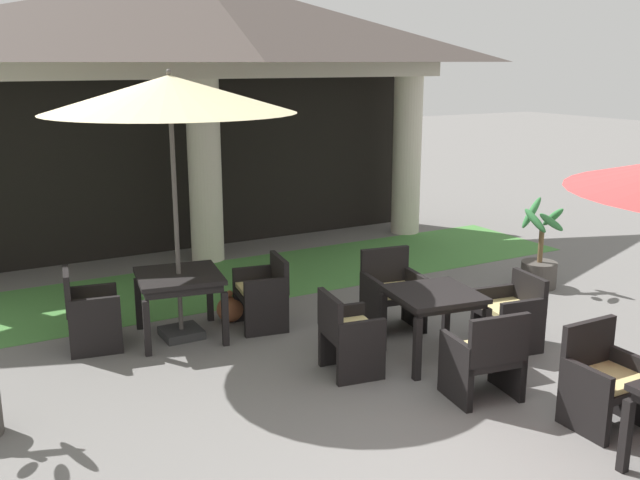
# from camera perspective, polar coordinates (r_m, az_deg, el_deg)

# --- Properties ---
(ground_plane) EXTENTS (60.00, 60.00, 0.00)m
(ground_plane) POSITION_cam_1_polar(r_m,az_deg,el_deg) (5.95, 17.73, -17.67)
(ground_plane) COLOR slate
(background_pavilion) EXTENTS (8.88, 3.20, 4.31)m
(background_pavilion) POSITION_cam_1_polar(r_m,az_deg,el_deg) (11.22, -9.66, 15.25)
(background_pavilion) COLOR beige
(background_pavilion) RESTS_ON ground
(lawn_strip) EXTENTS (10.68, 2.15, 0.01)m
(lawn_strip) POSITION_cam_1_polar(r_m,az_deg,el_deg) (10.43, -6.39, -3.13)
(lawn_strip) COLOR #47843D
(lawn_strip) RESTS_ON ground
(patio_table_near_foreground) EXTENTS (0.97, 0.97, 0.75)m
(patio_table_near_foreground) POSITION_cam_1_polar(r_m,az_deg,el_deg) (7.56, 9.02, -4.84)
(patio_table_near_foreground) COLOR black
(patio_table_near_foreground) RESTS_ON ground
(patio_chair_near_foreground_east) EXTENTS (0.65, 0.67, 0.81)m
(patio_chair_near_foreground_east) POSITION_cam_1_polar(r_m,az_deg,el_deg) (8.14, 14.88, -5.64)
(patio_chair_near_foreground_east) COLOR black
(patio_chair_near_foreground_east) RESTS_ON ground
(patio_chair_near_foreground_south) EXTENTS (0.70, 0.62, 0.87)m
(patio_chair_near_foreground_south) POSITION_cam_1_polar(r_m,az_deg,el_deg) (6.88, 12.96, -9.11)
(patio_chair_near_foreground_south) COLOR black
(patio_chair_near_foreground_south) RESTS_ON ground
(patio_chair_near_foreground_north) EXTENTS (0.70, 0.63, 0.93)m
(patio_chair_near_foreground_north) POSITION_cam_1_polar(r_m,az_deg,el_deg) (8.44, 5.72, -4.24)
(patio_chair_near_foreground_north) COLOR black
(patio_chair_near_foreground_north) RESTS_ON ground
(patio_chair_near_foreground_west) EXTENTS (0.59, 0.64, 0.85)m
(patio_chair_near_foreground_west) POSITION_cam_1_polar(r_m,az_deg,el_deg) (7.24, 2.25, -7.54)
(patio_chair_near_foreground_west) COLOR black
(patio_chair_near_foreground_west) RESTS_ON ground
(patio_chair_mid_left_north) EXTENTS (0.63, 0.54, 0.88)m
(patio_chair_mid_left_north) POSITION_cam_1_polar(r_m,az_deg,el_deg) (6.72, 21.61, -10.37)
(patio_chair_mid_left_north) COLOR black
(patio_chair_mid_left_north) RESTS_ON ground
(patio_table_mid_right) EXTENTS (1.05, 1.05, 0.75)m
(patio_table_mid_right) POSITION_cam_1_polar(r_m,az_deg,el_deg) (8.22, -11.12, -3.34)
(patio_table_mid_right) COLOR black
(patio_table_mid_right) RESTS_ON ground
(patio_umbrella_mid_right) EXTENTS (2.69, 2.69, 2.98)m
(patio_umbrella_mid_right) POSITION_cam_1_polar(r_m,az_deg,el_deg) (7.87, -11.83, 11.12)
(patio_umbrella_mid_right) COLOR #2D2D2D
(patio_umbrella_mid_right) RESTS_ON ground
(patio_chair_mid_right_east) EXTENTS (0.62, 0.69, 0.84)m
(patio_chair_mid_right_east) POSITION_cam_1_polar(r_m,az_deg,el_deg) (8.48, -4.54, -4.24)
(patio_chair_mid_right_east) COLOR black
(patio_chair_mid_right_east) RESTS_ON ground
(patio_chair_mid_right_west) EXTENTS (0.63, 0.63, 0.90)m
(patio_chair_mid_right_west) POSITION_cam_1_polar(r_m,az_deg,el_deg) (8.22, -17.79, -5.51)
(patio_chair_mid_right_west) COLOR black
(patio_chair_mid_right_west) RESTS_ON ground
(potted_palm_right_edge) EXTENTS (0.51, 0.55, 1.26)m
(potted_palm_right_edge) POSITION_cam_1_polar(r_m,az_deg,el_deg) (10.41, 17.01, -1.82)
(potted_palm_right_edge) COLOR #47423D
(potted_palm_right_edge) RESTS_ON ground
(terracotta_urn) EXTENTS (0.32, 0.32, 0.39)m
(terracotta_urn) POSITION_cam_1_polar(r_m,az_deg,el_deg) (8.77, -7.15, -5.44)
(terracotta_urn) COLOR brown
(terracotta_urn) RESTS_ON ground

